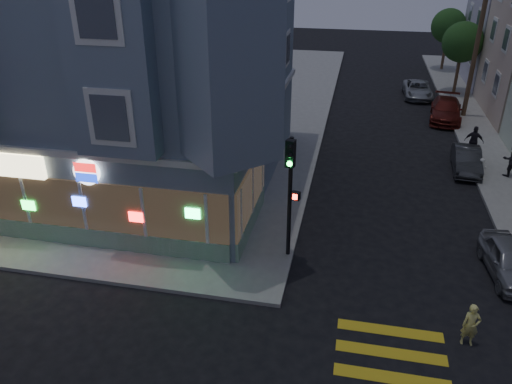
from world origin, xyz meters
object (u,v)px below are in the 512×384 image
(running_child, at_px, (471,325))
(parked_car_a, at_px, (510,261))
(street_tree_far, at_px, (448,26))
(traffic_signal, at_px, (290,179))
(utility_pole, at_px, (477,45))
(pedestrian_a, at_px, (512,159))
(street_tree_near, at_px, (463,42))
(parked_car_c, at_px, (446,110))
(pedestrian_b, at_px, (474,141))
(parked_car_b, at_px, (467,160))
(parked_car_d, at_px, (417,90))
(fire_hydrant, at_px, (481,166))

(running_child, height_order, parked_car_a, running_child)
(street_tree_far, relative_size, traffic_signal, 1.12)
(utility_pole, bearing_deg, pedestrian_a, -86.14)
(utility_pole, relative_size, running_child, 6.41)
(street_tree_near, height_order, parked_car_c, street_tree_near)
(pedestrian_b, relative_size, traffic_signal, 0.36)
(pedestrian_a, bearing_deg, street_tree_far, -105.17)
(parked_car_b, height_order, parked_car_d, parked_car_b)
(utility_pole, distance_m, parked_car_a, 19.03)
(utility_pole, xyz_separation_m, fire_hydrant, (-0.70, -9.85, -4.20))
(street_tree_near, distance_m, fire_hydrant, 16.22)
(street_tree_far, relative_size, pedestrian_b, 3.14)
(street_tree_far, distance_m, parked_car_a, 32.72)
(parked_car_d, bearing_deg, parked_car_a, -87.93)
(street_tree_far, height_order, parked_car_a, street_tree_far)
(street_tree_near, distance_m, street_tree_far, 8.00)
(street_tree_near, bearing_deg, street_tree_far, 90.00)
(parked_car_a, bearing_deg, parked_car_c, 84.56)
(running_child, bearing_deg, parked_car_c, 82.90)
(utility_pole, bearing_deg, street_tree_far, 89.18)
(parked_car_b, height_order, parked_car_c, parked_car_c)
(pedestrian_b, bearing_deg, pedestrian_a, 136.31)
(pedestrian_a, bearing_deg, parked_car_c, -93.90)
(pedestrian_a, relative_size, traffic_signal, 0.39)
(utility_pole, bearing_deg, running_child, -98.28)
(parked_car_c, bearing_deg, pedestrian_b, -77.45)
(running_child, xyz_separation_m, parked_car_b, (1.97, 13.22, -0.10))
(parked_car_c, bearing_deg, traffic_signal, -105.99)
(street_tree_far, bearing_deg, running_child, -95.43)
(pedestrian_a, xyz_separation_m, traffic_signal, (-9.84, -9.37, 2.28))
(street_tree_near, distance_m, parked_car_a, 24.79)
(parked_car_d, bearing_deg, street_tree_far, 71.62)
(running_child, xyz_separation_m, parked_car_d, (0.54, 26.80, -0.10))
(utility_pole, xyz_separation_m, running_child, (-3.27, -22.43, -4.09))
(street_tree_far, xyz_separation_m, running_child, (-3.47, -36.43, -3.23))
(parked_car_b, bearing_deg, parked_car_a, -86.41)
(utility_pole, height_order, pedestrian_a, utility_pole)
(pedestrian_a, height_order, parked_car_d, pedestrian_a)
(parked_car_a, bearing_deg, pedestrian_b, 81.48)
(traffic_signal, distance_m, fire_hydrant, 12.86)
(street_tree_far, height_order, pedestrian_b, street_tree_far)
(parked_car_c, relative_size, parked_car_d, 1.10)
(parked_car_b, bearing_deg, pedestrian_b, 75.48)
(traffic_signal, bearing_deg, parked_car_c, 80.41)
(parked_car_b, bearing_deg, traffic_signal, -124.90)
(parked_car_a, height_order, fire_hydrant, parked_car_a)
(street_tree_near, height_order, parked_car_d, street_tree_near)
(pedestrian_a, xyz_separation_m, parked_car_c, (-1.96, 8.93, -0.37))
(parked_car_d, bearing_deg, parked_car_b, -85.51)
(utility_pole, bearing_deg, street_tree_near, 88.09)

